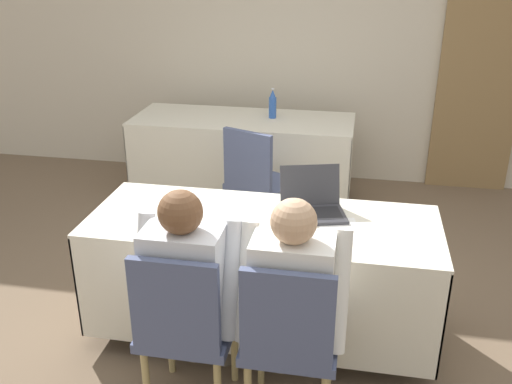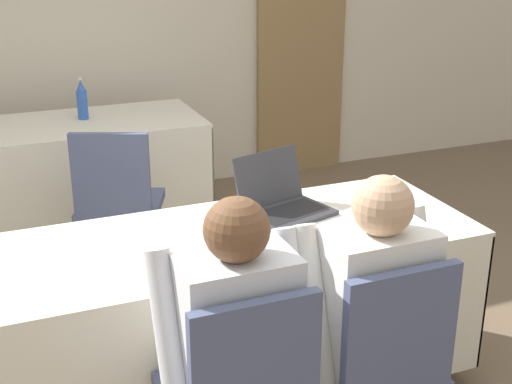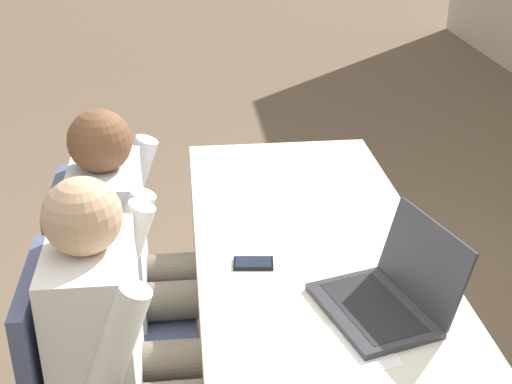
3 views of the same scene
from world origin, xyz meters
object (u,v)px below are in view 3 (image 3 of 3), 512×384
cell_phone (253,263)px  person_white_shirt (127,347)px  laptop (388,295)px  chair_near_left (108,295)px  person_checkered_shirt (135,253)px

cell_phone → person_white_shirt: 0.46m
laptop → cell_phone: bearing=-144.1°
chair_near_left → person_checkered_shirt: size_ratio=0.78×
laptop → person_white_shirt: person_white_shirt is taller
chair_near_left → person_checkered_shirt: 0.19m
cell_phone → person_white_shirt: (0.25, -0.37, -0.08)m
chair_near_left → person_checkered_shirt: bearing=-90.0°
person_checkered_shirt → person_white_shirt: same height
cell_phone → person_white_shirt: bearing=-49.5°
cell_phone → person_white_shirt: size_ratio=0.11×
person_checkered_shirt → person_white_shirt: 0.49m
laptop → chair_near_left: (-0.51, -0.82, -0.29)m
laptop → chair_near_left: bearing=-137.7°
person_white_shirt → chair_near_left: bearing=11.9°
cell_phone → person_checkered_shirt: person_checkered_shirt is taller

